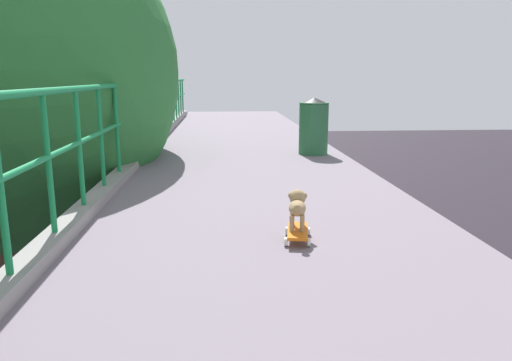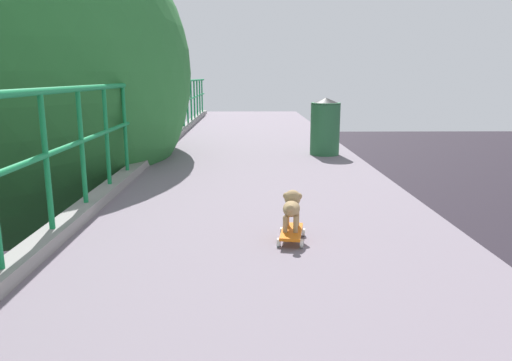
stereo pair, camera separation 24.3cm
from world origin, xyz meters
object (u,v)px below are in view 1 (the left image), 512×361
car_grey_seventh (83,254)px  small_dog (297,205)px  toy_skateboard (298,232)px  city_bus (73,167)px  litter_bin (314,126)px

car_grey_seventh → small_dog: (5.61, -12.88, 5.19)m
toy_skateboard → small_dog: bearing=85.6°
city_bus → litter_bin: bearing=-63.1°
city_bus → toy_skateboard: bearing=-69.3°
car_grey_seventh → small_dog: size_ratio=13.16×
car_grey_seventh → small_dog: small_dog is taller
small_dog → toy_skateboard: bearing=-94.4°
toy_skateboard → litter_bin: (0.93, 4.25, 0.41)m
car_grey_seventh → small_dog: bearing=-66.5°
city_bus → car_grey_seventh: bearing=-72.6°
city_bus → litter_bin: (9.99, -19.72, 4.27)m
car_grey_seventh → city_bus: size_ratio=0.39×
city_bus → small_dog: bearing=-69.2°
toy_skateboard → small_dog: 0.21m
toy_skateboard → small_dog: (0.01, 0.07, 0.20)m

